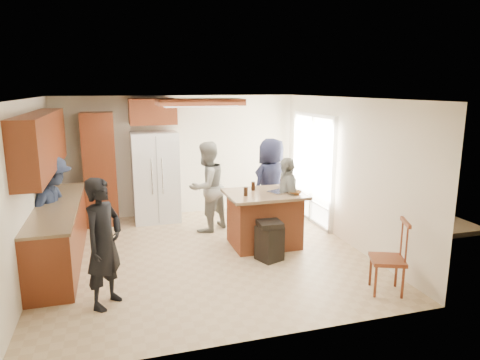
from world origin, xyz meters
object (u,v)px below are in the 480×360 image
object	(u,v)px
person_behind_right	(271,184)
trash_bin	(270,240)
person_behind_left	(207,187)
person_counter	(55,208)
spindle_chair	(389,260)
person_side_right	(287,200)
person_front_left	(104,243)
refrigerator	(156,177)
kitchen_island	(264,218)

from	to	relation	value
person_behind_right	trash_bin	distance (m)	1.63
person_behind_left	person_counter	world-z (taller)	person_behind_left
spindle_chair	person_behind_left	bearing A→B (deg)	119.16
person_behind_left	person_behind_right	world-z (taller)	person_behind_right
person_side_right	person_behind_left	bearing A→B (deg)	-122.73
person_front_left	person_behind_right	bearing A→B (deg)	-17.12
person_side_right	person_counter	xyz separation A→B (m)	(-3.76, 0.38, 0.06)
person_behind_right	spindle_chair	bearing A→B (deg)	77.90
spindle_chair	trash_bin	bearing A→B (deg)	127.66
person_counter	refrigerator	world-z (taller)	refrigerator
trash_bin	person_behind_right	bearing A→B (deg)	68.77
kitchen_island	person_counter	bearing A→B (deg)	172.81
kitchen_island	spindle_chair	world-z (taller)	spindle_chair
person_behind_left	person_side_right	xyz separation A→B (m)	(1.19, -1.01, -0.09)
person_behind_right	person_counter	world-z (taller)	person_behind_right
person_front_left	person_behind_right	xyz separation A→B (m)	(2.99, 2.19, 0.06)
person_counter	trash_bin	distance (m)	3.41
refrigerator	spindle_chair	bearing A→B (deg)	-57.25
person_front_left	trash_bin	bearing A→B (deg)	-36.01
trash_bin	person_side_right	bearing A→B (deg)	50.47
person_behind_right	person_behind_left	bearing A→B (deg)	-35.35
person_counter	trash_bin	xyz separation A→B (m)	(3.20, -1.06, -0.50)
person_behind_right	refrigerator	world-z (taller)	refrigerator
person_behind_left	person_behind_right	xyz separation A→B (m)	(1.19, -0.25, 0.03)
person_behind_left	refrigerator	distance (m)	1.25
person_front_left	person_counter	bearing A→B (deg)	59.36
person_behind_left	refrigerator	bearing A→B (deg)	-80.86
refrigerator	trash_bin	world-z (taller)	refrigerator
person_front_left	kitchen_island	distance (m)	2.95
person_front_left	person_behind_right	distance (m)	3.71
person_front_left	trash_bin	world-z (taller)	person_front_left
person_side_right	person_front_left	bearing A→B (deg)	-56.71
person_side_right	person_counter	world-z (taller)	person_counter
person_behind_left	trash_bin	world-z (taller)	person_behind_left
person_behind_left	spindle_chair	distance (m)	3.62
refrigerator	kitchen_island	xyz separation A→B (m)	(1.62, -1.96, -0.43)
spindle_chair	person_front_left	bearing A→B (deg)	168.92
person_side_right	spindle_chair	bearing A→B (deg)	22.45
person_side_right	refrigerator	distance (m)	2.81
person_front_left	spindle_chair	size ratio (longest dim) A/B	1.63
person_side_right	person_behind_right	bearing A→B (deg)	-172.20
person_behind_right	trash_bin	size ratio (longest dim) A/B	2.77
person_behind_right	person_front_left	bearing A→B (deg)	13.04
refrigerator	spindle_chair	world-z (taller)	refrigerator
person_side_right	kitchen_island	xyz separation A→B (m)	(-0.42, -0.04, -0.28)
person_counter	kitchen_island	xyz separation A→B (m)	(3.33, -0.42, -0.34)
kitchen_island	trash_bin	size ratio (longest dim) A/B	2.03
refrigerator	trash_bin	distance (m)	3.05
person_front_left	refrigerator	xyz separation A→B (m)	(0.95, 3.36, 0.09)
person_front_left	person_counter	world-z (taller)	person_counter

